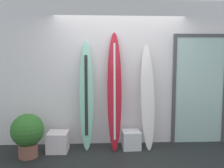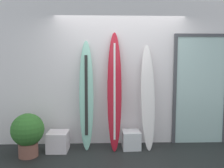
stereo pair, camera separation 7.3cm
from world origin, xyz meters
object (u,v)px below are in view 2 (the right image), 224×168
Objects in this scene: surfboard_seafoam at (86,95)px; display_block_center at (58,141)px; surfboard_crimson at (114,91)px; display_block_left at (131,140)px; surfboard_ivory at (148,97)px; potted_plant at (28,132)px; glass_door at (200,88)px.

display_block_center is at bearing -165.40° from surfboard_seafoam.
display_block_left is at bearing -7.34° from surfboard_crimson.
surfboard_ivory is at bearing -0.67° from surfboard_seafoam.
display_block_center is at bearing 26.30° from potted_plant.
surfboard_crimson reaches higher than surfboard_ivory.
display_block_left is at bearing -170.18° from surfboard_ivory.
surfboard_seafoam is 0.98m from display_block_center.
surfboard_crimson is 1.67m from potted_plant.
surfboard_ivory is 1.12m from glass_door.
surfboard_seafoam reaches higher than display_block_center.
surfboard_ivory is 1.85m from display_block_center.
surfboard_crimson is 6.47× the size of display_block_left.
potted_plant is at bearing -170.67° from surfboard_ivory.
glass_door is at bearing 6.98° from display_block_center.
surfboard_seafoam is at bearing 20.36° from potted_plant.
surfboard_crimson is (0.52, -0.03, 0.09)m from surfboard_seafoam.
display_block_left is 1.85m from potted_plant.
glass_door is (1.09, 0.22, 0.14)m from surfboard_ivory.
glass_door reaches higher than surfboard_seafoam.
surfboard_seafoam reaches higher than potted_plant.
surfboard_ivory is 0.90× the size of glass_door.
surfboard_crimson is at bearing -178.73° from surfboard_ivory.
surfboard_seafoam is 5.99× the size of display_block_left.
surfboard_ivory is 5.17× the size of display_block_center.
surfboard_crimson reaches higher than surfboard_seafoam.
display_block_center is 0.50× the size of potted_plant.
surfboard_crimson is 1.01× the size of glass_door.
surfboard_seafoam is 2.71× the size of potted_plant.
surfboard_ivory is at bearing 9.33° from potted_plant.
glass_door reaches higher than display_block_center.
surfboard_ivory reaches higher than display_block_center.
surfboard_crimson reaches higher than display_block_left.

